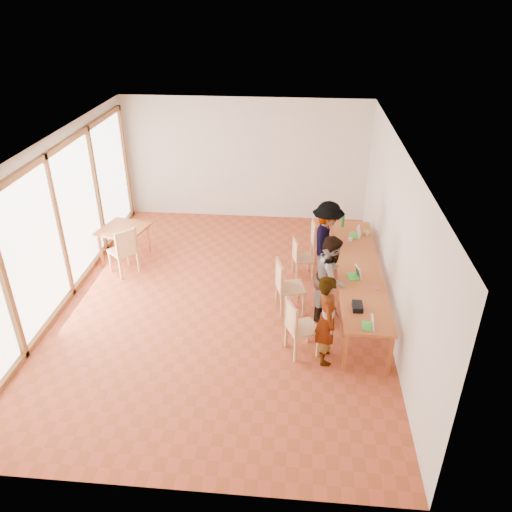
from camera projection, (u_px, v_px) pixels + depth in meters
The scene contains 25 objects.
ground at pixel (223, 302), 9.45m from camera, with size 8.00×8.00×0.00m, color #AB4329.
wall_back at pixel (245, 160), 12.21m from camera, with size 6.00×0.10×3.00m, color beige.
wall_front at pixel (162, 397), 5.24m from camera, with size 6.00×0.10×3.00m, color beige.
wall_right at pixel (394, 238), 8.49m from camera, with size 0.10×8.00×3.00m, color beige.
window_wall at pixel (57, 224), 8.96m from camera, with size 0.10×8.00×3.00m, color white.
ceiling at pixel (217, 146), 7.99m from camera, with size 6.00×8.00×0.04m, color white.
communal_table at pixel (359, 269), 9.13m from camera, with size 0.80×4.00×0.75m.
side_table at pixel (123, 231), 10.60m from camera, with size 0.90×0.90×0.75m.
chair_near at pixel (297, 323), 7.88m from camera, with size 0.60×0.60×0.52m.
chair_mid at pixel (285, 282), 8.91m from camera, with size 0.58×0.58×0.54m.
chair_far at pixel (299, 254), 10.05m from camera, with size 0.47×0.47×0.44m.
chair_empty at pixel (318, 237), 10.62m from camera, with size 0.48×0.48×0.48m.
chair_spare at pixel (125, 247), 10.07m from camera, with size 0.68×0.68×0.55m.
person_near at pixel (327, 320), 7.67m from camera, with size 0.56×0.37×1.53m, color gray.
person_mid at pixel (331, 278), 8.71m from camera, with size 0.77×0.60×1.59m, color gray.
person_far at pixel (327, 241), 9.84m from camera, with size 1.07×0.62×1.66m, color gray.
laptop_near at pixel (370, 324), 7.51m from camera, with size 0.21×0.24×0.19m.
laptop_mid at pixel (356, 274), 8.78m from camera, with size 0.28×0.29×0.21m.
laptop_far at pixel (356, 234), 10.19m from camera, with size 0.27×0.29×0.21m.
yellow_mug at pixel (367, 232), 10.26m from camera, with size 0.13×0.13×0.10m, color #F0F524.
green_bottle at pixel (343, 221), 10.55m from camera, with size 0.07×0.07×0.28m, color #206E30.
clear_glass at pixel (367, 233), 10.23m from camera, with size 0.07×0.07×0.09m, color silver.
condiment_cup at pixel (350, 239), 10.03m from camera, with size 0.08×0.08×0.06m, color white.
pink_phone at pixel (376, 288), 8.47m from camera, with size 0.05×0.10×0.01m, color #B93E62.
black_pouch at pixel (358, 306), 7.93m from camera, with size 0.16×0.26×0.09m, color black.
Camera 1 is at (1.34, -7.76, 5.33)m, focal length 35.00 mm.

